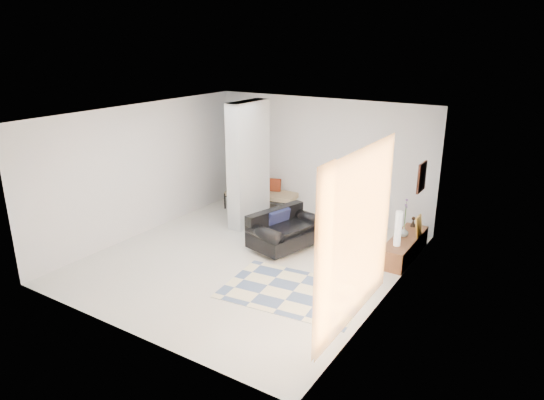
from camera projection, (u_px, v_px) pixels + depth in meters
The scene contains 17 objects.
floor at pixel (249, 258), 9.44m from camera, with size 6.00×6.00×0.00m, color white.
ceiling at pixel (247, 114), 8.56m from camera, with size 6.00×6.00×0.00m, color white.
wall_back at pixel (321, 158), 11.41m from camera, with size 6.00×6.00×0.00m, color silver.
wall_front at pixel (122, 245), 6.59m from camera, with size 6.00×6.00×0.00m, color silver.
wall_left at pixel (143, 170), 10.39m from camera, with size 6.00×6.00×0.00m, color silver.
wall_right at pixel (391, 217), 7.61m from camera, with size 6.00×6.00×0.00m, color silver.
partition_column at pixel (249, 164), 10.84m from camera, with size 0.35×1.20×2.80m, color silver.
hallway_door at pixel (247, 162), 12.56m from camera, with size 0.85×0.06×2.04m, color silver.
curtain at pixel (358, 238), 6.71m from camera, with size 2.55×2.55×0.00m, color #FFAB43.
wall_art at pixel (422, 177), 8.91m from camera, with size 0.04×0.45×0.55m, color black.
media_console at pixel (404, 247), 9.47m from camera, with size 0.45×1.67×0.80m.
loveseat at pixel (285, 231), 9.86m from camera, with size 1.23×1.68×0.76m.
daybed at pixel (262, 192), 12.14m from camera, with size 1.88×1.09×0.77m.
area_rug at pixel (293, 292), 8.19m from camera, with size 2.32×1.55×0.01m, color beige.
cylinder_lamp at pixel (398, 229), 8.95m from camera, with size 0.12×0.12×0.67m, color white.
bronze_figurine at pixel (413, 222), 9.92m from camera, with size 0.11×0.11×0.21m, color black, non-canonical shape.
vase at pixel (404, 232), 9.44m from camera, with size 0.18×0.18×0.19m, color silver.
Camera 1 is at (4.97, -7.03, 4.06)m, focal length 32.00 mm.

